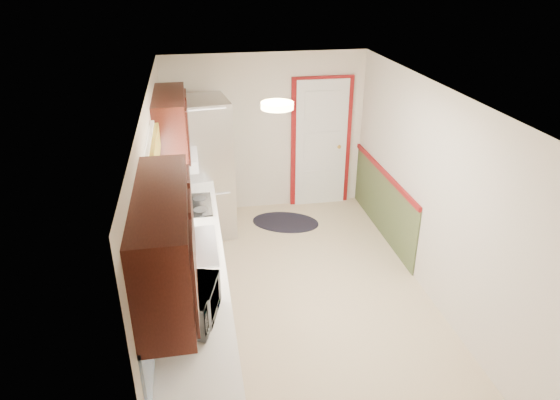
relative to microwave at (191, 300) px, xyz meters
name	(u,v)px	position (x,y,z in m)	size (l,w,h in m)	color
room_shell	(302,206)	(1.20, 1.34, 0.07)	(3.20, 5.20, 2.52)	beige
kitchen_run	(188,263)	(-0.04, 1.05, -0.32)	(0.63, 4.00, 2.20)	#34110B
back_wall_trim	(334,156)	(2.19, 3.55, -0.24)	(1.12, 2.30, 2.08)	maroon
ceiling_fixture	(277,105)	(0.90, 1.14, 1.23)	(0.30, 0.30, 0.06)	#FFD88C
microwave	(191,300)	(0.00, 0.00, 0.00)	(0.55, 0.31, 0.38)	white
refrigerator	(201,169)	(0.18, 3.17, -0.16)	(0.90, 0.86, 1.94)	#B7B7BC
rug	(285,222)	(1.38, 3.20, -1.12)	(1.00, 0.64, 0.01)	black
cooktop	(189,205)	(0.01, 2.09, -0.18)	(0.52, 0.63, 0.02)	black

